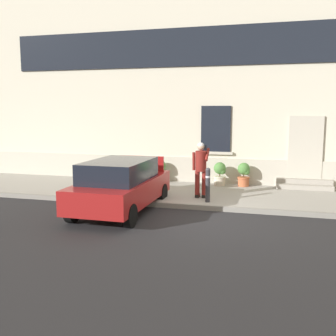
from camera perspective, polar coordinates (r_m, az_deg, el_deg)
ground_plane at (r=10.73m, az=4.36°, el=-7.26°), size 80.00×80.00×0.00m
sidewalk at (r=13.40m, az=6.60°, el=-3.83°), size 24.00×3.60×0.15m
curb_edge at (r=11.61m, az=5.23°, el=-5.70°), size 24.00×0.12×0.15m
building_facade at (r=15.60m, az=8.23°, el=11.33°), size 24.00×1.52×7.50m
entrance_stoop at (r=14.77m, az=19.03°, el=-2.28°), size 1.91×0.64×0.32m
hatchback_car_red at (r=11.30m, az=-6.79°, el=-2.40°), size 1.83×4.08×1.50m
bollard_near_person at (r=11.87m, az=5.76°, el=-2.25°), size 0.15×0.15×1.04m
person_on_phone at (r=12.36m, az=4.75°, el=0.24°), size 0.51×0.47×1.75m
planter_charcoal at (r=15.92m, az=-9.18°, el=-0.03°), size 0.44×0.44×0.86m
planter_olive at (r=15.14m, az=-1.15°, el=-0.34°), size 0.44×0.44×0.86m
planter_cream at (r=14.57m, az=7.50°, el=-0.75°), size 0.44×0.44×0.86m
planter_terracotta at (r=14.57m, az=10.88°, el=-0.83°), size 0.44×0.44×0.86m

